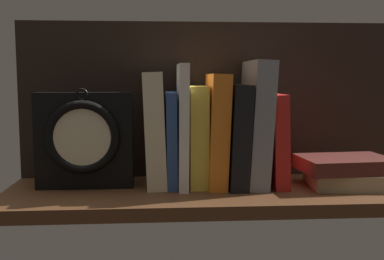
# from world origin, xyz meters

# --- Properties ---
(ground_plane) EXTENTS (0.83, 0.27, 0.03)m
(ground_plane) POSITION_xyz_m (0.00, 0.00, -0.01)
(ground_plane) COLOR #4C2D19
(back_panel) EXTENTS (0.83, 0.01, 0.34)m
(back_panel) POSITION_xyz_m (0.00, 0.13, 0.17)
(back_panel) COLOR black
(back_panel) RESTS_ON ground_plane
(book_cream_twain) EXTENTS (0.05, 0.13, 0.23)m
(book_cream_twain) POSITION_xyz_m (-0.12, 0.04, 0.11)
(book_cream_twain) COLOR beige
(book_cream_twain) RESTS_ON ground_plane
(book_blue_modern) EXTENTS (0.02, 0.12, 0.19)m
(book_blue_modern) POSITION_xyz_m (-0.09, 0.04, 0.09)
(book_blue_modern) COLOR #2D4C8E
(book_blue_modern) RESTS_ON ground_plane
(book_white_catcher) EXTENTS (0.02, 0.16, 0.24)m
(book_white_catcher) POSITION_xyz_m (-0.07, 0.04, 0.12)
(book_white_catcher) COLOR silver
(book_white_catcher) RESTS_ON ground_plane
(book_yellow_seinlanguage) EXTENTS (0.04, 0.12, 0.20)m
(book_yellow_seinlanguage) POSITION_xyz_m (-0.04, 0.04, 0.10)
(book_yellow_seinlanguage) COLOR gold
(book_yellow_seinlanguage) RESTS_ON ground_plane
(book_orange_pandolfini) EXTENTS (0.04, 0.15, 0.23)m
(book_orange_pandolfini) POSITION_xyz_m (0.00, 0.04, 0.11)
(book_orange_pandolfini) COLOR orange
(book_orange_pandolfini) RESTS_ON ground_plane
(book_black_skeptic) EXTENTS (0.04, 0.17, 0.21)m
(book_black_skeptic) POSITION_xyz_m (0.04, 0.04, 0.10)
(book_black_skeptic) COLOR black
(book_black_skeptic) RESTS_ON ground_plane
(book_gray_chess) EXTENTS (0.05, 0.16, 0.25)m
(book_gray_chess) POSITION_xyz_m (0.08, 0.04, 0.13)
(book_gray_chess) COLOR gray
(book_gray_chess) RESTS_ON ground_plane
(book_red_requiem) EXTENTS (0.04, 0.15, 0.19)m
(book_red_requiem) POSITION_xyz_m (0.12, 0.04, 0.09)
(book_red_requiem) COLOR red
(book_red_requiem) RESTS_ON ground_plane
(framed_clock) EXTENTS (0.19, 0.06, 0.20)m
(framed_clock) POSITION_xyz_m (-0.26, 0.03, 0.10)
(framed_clock) COLOR black
(framed_clock) RESTS_ON ground_plane
(book_stack_side) EXTENTS (0.19, 0.14, 0.06)m
(book_stack_side) POSITION_xyz_m (0.26, 0.00, 0.03)
(book_stack_side) COLOR #9E8966
(book_stack_side) RESTS_ON ground_plane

